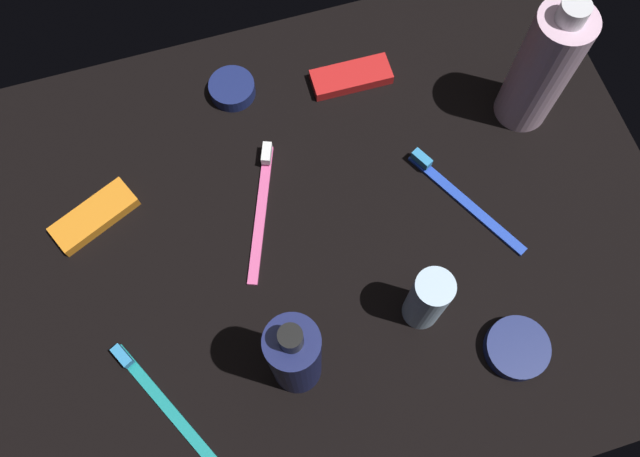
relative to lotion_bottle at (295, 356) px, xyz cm
name	(u,v)px	position (x,y,z in cm)	size (l,w,h in cm)	color
ground_plane	(320,239)	(6.88, 14.17, -9.03)	(84.00, 64.00, 1.20)	black
lotion_bottle	(295,356)	(0.00, 0.00, 0.00)	(5.29, 5.29, 19.10)	#181E51
bodywash_bottle	(543,68)	(36.72, 23.55, 0.68)	(6.71, 6.71, 19.86)	silver
deodorant_stick	(427,300)	(15.23, 2.21, -3.02)	(4.17, 4.17, 10.82)	silver
toothbrush_pink	(262,203)	(1.31, 20.19, -7.82)	(7.65, 17.21, 2.10)	#E55999
toothbrush_blue	(460,196)	(24.65, 14.23, -7.82)	(9.49, 16.46, 2.10)	blue
toothbrush_teal	(161,400)	(-15.10, 1.01, -7.82)	(9.25, 16.58, 2.10)	teal
snack_bar_red	(351,77)	(17.17, 34.13, -7.68)	(10.40, 4.00, 1.50)	red
snack_bar_orange	(94,216)	(-18.33, 24.32, -7.68)	(10.40, 4.00, 1.50)	orange
cream_tin_left	(232,89)	(1.81, 36.72, -7.45)	(5.91, 5.91, 1.96)	navy
cream_tin_right	(517,348)	(23.89, -4.98, -7.50)	(7.07, 7.07, 1.85)	navy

